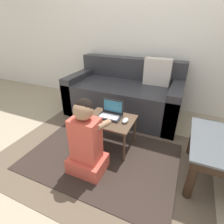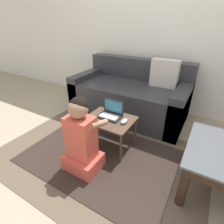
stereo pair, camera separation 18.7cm
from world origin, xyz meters
TOP-DOWN VIEW (x-y plane):
  - ground_plane at (0.00, 0.00)m, footprint 16.00×16.00m
  - wall_back at (0.00, 1.55)m, footprint 9.00×0.06m
  - area_rug at (0.00, 0.03)m, footprint 2.12×1.47m
  - couch at (-0.14, 1.08)m, footprint 1.61×0.84m
  - laptop_desk at (0.00, 0.25)m, footprint 0.51×0.40m
  - laptop at (-0.02, 0.30)m, footprint 0.25×0.17m
  - computer_mouse at (0.17, 0.25)m, footprint 0.06×0.11m
  - person_seated at (-0.04, -0.17)m, footprint 0.33×0.38m

SIDE VIEW (x-z plane):
  - ground_plane at x=0.00m, z-range 0.00..0.00m
  - area_rug at x=0.00m, z-range 0.00..0.01m
  - couch at x=-0.14m, z-range -0.13..0.71m
  - laptop_desk at x=0.00m, z-range 0.13..0.49m
  - person_seated at x=-0.04m, z-range -0.04..0.71m
  - computer_mouse at x=0.17m, z-range 0.35..0.39m
  - laptop at x=-0.02m, z-range 0.30..0.48m
  - wall_back at x=0.00m, z-range 0.00..2.50m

